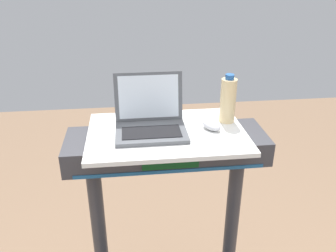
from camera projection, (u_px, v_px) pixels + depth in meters
name	position (u px, v px, depth m)	size (l,w,h in m)	color
desk_board	(167.00, 133.00, 1.57)	(0.70, 0.47, 0.02)	white
laptop	(150.00, 120.00, 1.56)	(0.31, 0.27, 0.24)	#515459
computer_mouse	(211.00, 126.00, 1.58)	(0.06, 0.10, 0.03)	#B2B2B7
water_bottle	(228.00, 100.00, 1.62)	(0.07, 0.07, 0.23)	beige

